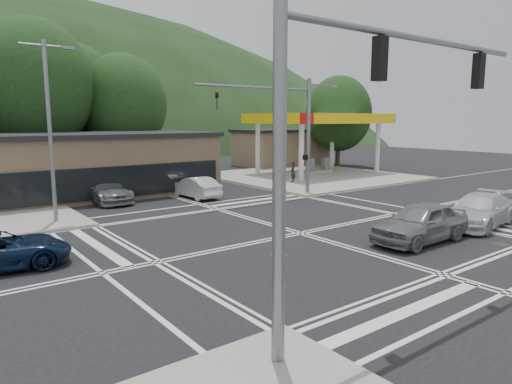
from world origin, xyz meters
TOP-DOWN VIEW (x-y plane):
  - ground at (0.00, 0.00)m, footprint 120.00×120.00m
  - sidewalk_ne at (15.00, 15.00)m, footprint 16.00×16.00m
  - gas_station_canopy at (16.99, 15.99)m, footprint 12.32×8.34m
  - convenience_store at (20.00, 25.00)m, footprint 10.00×6.00m
  - commercial_row at (-8.00, 17.00)m, footprint 24.00×8.00m
  - tree_n_b at (-6.00, 24.00)m, footprint 9.00×9.00m
  - tree_n_c at (1.00, 24.00)m, footprint 7.60×7.60m
  - tree_n_e at (-2.00, 28.00)m, footprint 8.40×8.40m
  - tree_ne at (24.00, 20.00)m, footprint 7.20×7.20m
  - streetlight_nw at (-8.44, 9.00)m, footprint 2.50×0.25m
  - signal_mast_ne at (6.95, 8.20)m, footprint 11.65×0.30m
  - signal_mast_sw at (-6.39, -8.20)m, footprint 9.14×0.28m
  - car_grey_center at (3.10, -4.19)m, footprint 5.02×2.04m
  - car_silver_east at (8.00, -4.21)m, footprint 5.71×2.98m
  - car_queue_a at (1.00, 11.50)m, footprint 1.75×4.37m
  - car_queue_b at (4.20, 19.52)m, footprint 2.53×5.17m
  - car_northbound at (-4.45, 13.58)m, footprint 2.41×5.44m
  - pedestrian at (10.76, 12.64)m, footprint 0.72×0.68m

SIDE VIEW (x-z plane):
  - ground at x=0.00m, z-range 0.00..0.00m
  - sidewalk_ne at x=15.00m, z-range 0.00..0.15m
  - car_queue_a at x=1.00m, z-range 0.00..1.41m
  - car_northbound at x=-4.45m, z-range 0.00..1.55m
  - car_silver_east at x=8.00m, z-range 0.00..1.58m
  - car_queue_b at x=4.20m, z-range 0.00..1.70m
  - car_grey_center at x=3.10m, z-range 0.00..1.71m
  - pedestrian at x=10.76m, z-range 0.15..1.80m
  - convenience_store at x=20.00m, z-range 0.00..3.80m
  - commercial_row at x=-8.00m, z-range 0.00..4.00m
  - gas_station_canopy at x=16.99m, z-range 2.17..7.92m
  - streetlight_nw at x=-8.44m, z-range 0.55..9.55m
  - signal_mast_ne at x=6.95m, z-range 1.07..9.07m
  - signal_mast_sw at x=-6.39m, z-range 1.12..9.12m
  - tree_ne at x=24.00m, z-range 0.85..10.84m
  - tree_n_c at x=1.00m, z-range 1.06..11.93m
  - tree_n_e at x=-2.00m, z-range 1.15..13.13m
  - tree_n_b at x=-6.00m, z-range 1.30..14.28m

